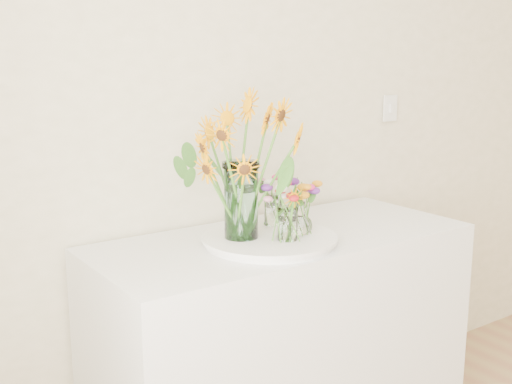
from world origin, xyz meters
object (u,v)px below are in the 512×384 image
counter (282,351)px  tray (270,241)px  small_vase_b (301,218)px  small_vase_c (273,211)px  small_vase_a (288,224)px  mason_jar (241,200)px

counter → tray: tray is taller
tray → small_vase_b: 0.13m
small_vase_b → small_vase_c: 0.15m
tray → small_vase_a: size_ratio=3.79×
counter → small_vase_c: bearing=95.7°
tray → small_vase_a: bearing=-73.6°
small_vase_b → small_vase_c: (-0.01, 0.15, -0.00)m
counter → small_vase_a: bearing=-122.2°
counter → small_vase_c: small_vase_c is taller
counter → mason_jar: size_ratio=5.21×
mason_jar → small_vase_b: mason_jar is taller
counter → tray: 0.48m
small_vase_c → tray: bearing=-131.6°
counter → small_vase_b: bearing=-89.5°
small_vase_a → small_vase_b: 0.09m
small_vase_c → mason_jar: bearing=-159.2°
tray → small_vase_c: bearing=48.4°
tray → mason_jar: 0.18m
tray → small_vase_a: small_vase_a is taller
counter → small_vase_b: size_ratio=11.75×
small_vase_b → small_vase_c: bearing=92.4°
small_vase_b → mason_jar: bearing=158.3°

